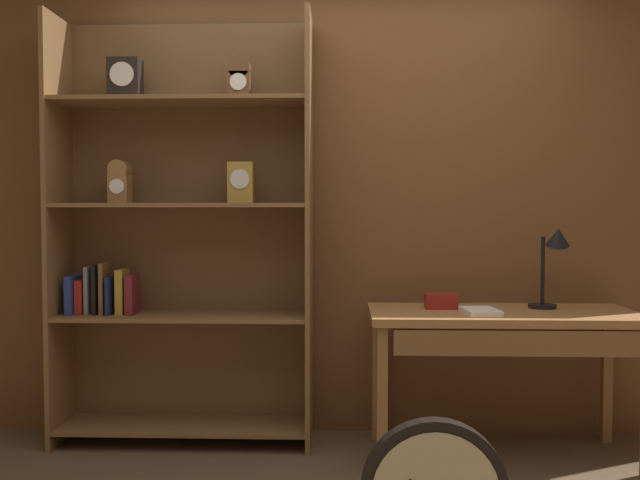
% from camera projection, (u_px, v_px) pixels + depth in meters
% --- Properties ---
extents(back_wood_panel, '(4.80, 0.05, 2.60)m').
position_uv_depth(back_wood_panel, '(342.00, 203.00, 3.75)').
color(back_wood_panel, brown).
rests_on(back_wood_panel, ground).
extents(bookshelf, '(1.38, 0.37, 2.29)m').
position_uv_depth(bookshelf, '(180.00, 234.00, 3.59)').
color(bookshelf, brown).
rests_on(bookshelf, ground).
extents(workbench, '(1.34, 0.59, 0.75)m').
position_uv_depth(workbench, '(503.00, 330.00, 3.31)').
color(workbench, '#9E6B3D').
rests_on(workbench, ground).
extents(desk_lamp, '(0.20, 0.20, 0.44)m').
position_uv_depth(desk_lamp, '(553.00, 255.00, 3.39)').
color(desk_lamp, black).
rests_on(desk_lamp, workbench).
extents(toolbox_small, '(0.16, 0.11, 0.08)m').
position_uv_depth(toolbox_small, '(440.00, 301.00, 3.42)').
color(toolbox_small, maroon).
rests_on(toolbox_small, workbench).
extents(open_repair_manual, '(0.18, 0.23, 0.02)m').
position_uv_depth(open_repair_manual, '(480.00, 311.00, 3.24)').
color(open_repair_manual, silver).
rests_on(open_repair_manual, workbench).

